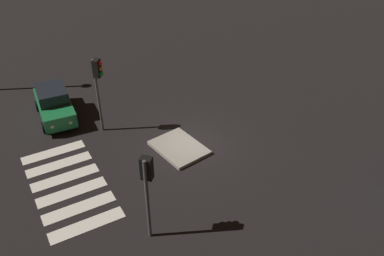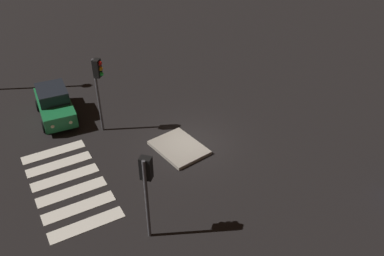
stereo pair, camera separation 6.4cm
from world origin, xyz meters
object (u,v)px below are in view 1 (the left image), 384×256
traffic_island (179,148)px  car_green (54,104)px  traffic_light_east (147,178)px  traffic_light_south (98,78)px

traffic_island → car_green: 8.03m
traffic_island → traffic_light_east: 6.46m
car_green → traffic_light_east: (10.84, 1.15, 2.07)m
traffic_island → traffic_light_east: traffic_light_east is taller
traffic_light_east → car_green: bearing=50.7°
traffic_island → traffic_light_east: bearing=-39.3°
car_green → traffic_light_south: (2.76, 2.02, 2.39)m
traffic_island → car_green: (-6.37, -4.82, 0.80)m
car_green → traffic_light_south: bearing=40.4°
traffic_island → traffic_light_east: size_ratio=0.81×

